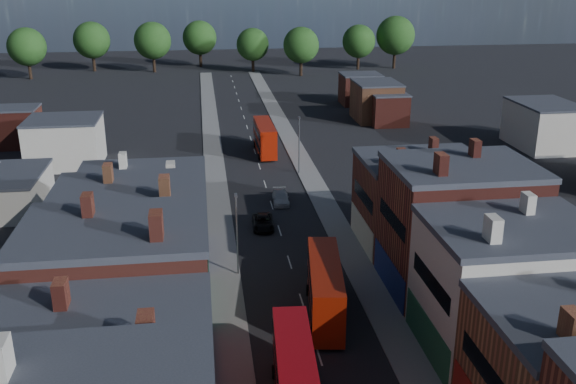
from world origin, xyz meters
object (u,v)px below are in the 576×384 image
object	(u,v)px
bus_0	(295,376)
car_2	(263,222)
car_3	(281,198)
bus_2	(265,137)
bus_1	(325,288)

from	to	relation	value
bus_0	car_2	xyz separation A→B (m)	(0.95, 30.89, -1.79)
bus_0	car_2	world-z (taller)	bus_0
bus_0	car_3	world-z (taller)	bus_0
bus_0	bus_2	world-z (taller)	bus_2
bus_1	car_2	distance (m)	19.89
car_3	bus_2	bearing A→B (deg)	92.26
bus_0	bus_1	distance (m)	12.10
bus_0	car_3	xyz separation A→B (m)	(3.88, 38.55, -1.79)
bus_0	bus_2	size ratio (longest dim) A/B	0.98
bus_2	car_2	size ratio (longest dim) A/B	2.22
bus_1	bus_2	xyz separation A→B (m)	(-0.00, 49.30, -0.02)
car_3	bus_0	bearing A→B (deg)	-92.70
car_2	car_3	bearing A→B (deg)	71.63
bus_0	car_2	size ratio (longest dim) A/B	2.18
bus_1	car_2	bearing A→B (deg)	106.95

